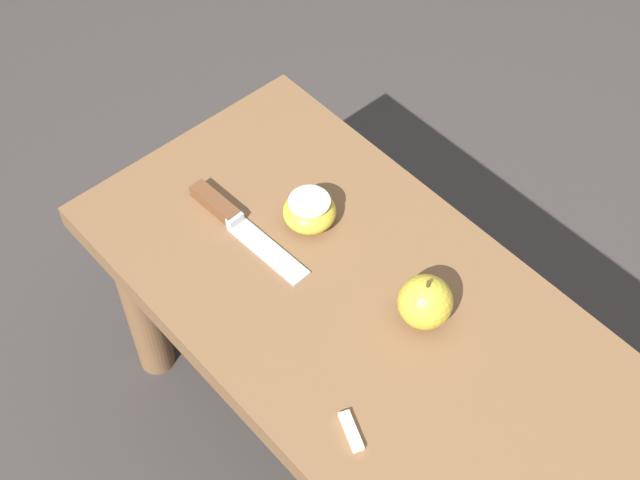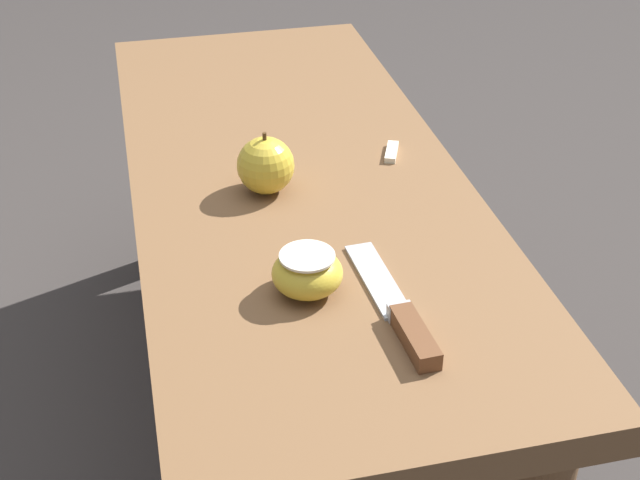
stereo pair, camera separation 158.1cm
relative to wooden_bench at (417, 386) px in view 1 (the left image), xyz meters
name	(u,v)px [view 1 (the left image)]	position (x,y,z in m)	size (l,w,h in m)	color
wooden_bench	(417,386)	(0.00, 0.00, 0.00)	(1.06, 0.43, 0.43)	brown
knife	(231,217)	(-0.34, -0.04, 0.08)	(0.23, 0.04, 0.02)	#B7BABF
apple_whole	(425,302)	(-0.04, 0.05, 0.11)	(0.07, 0.07, 0.08)	gold
apple_cut	(310,211)	(-0.26, 0.04, 0.10)	(0.08, 0.08, 0.05)	gold
apple_slice_near_knife	(351,431)	(0.02, -0.14, 0.08)	(0.05, 0.03, 0.01)	white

